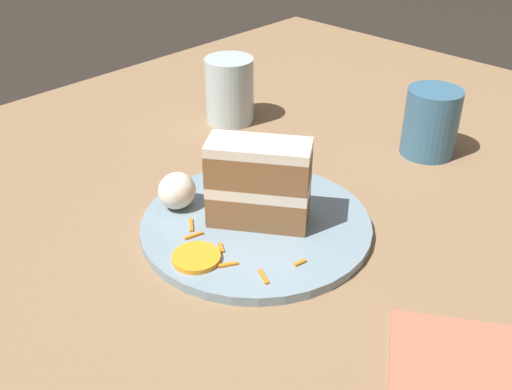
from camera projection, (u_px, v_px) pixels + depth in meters
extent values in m
plane|color=black|center=(278.00, 232.00, 0.78)|extent=(6.00, 6.00, 0.00)
cube|color=#846647|center=(279.00, 221.00, 0.77)|extent=(1.39, 1.14, 0.03)
cylinder|color=gray|center=(256.00, 225.00, 0.72)|extent=(0.28, 0.28, 0.01)
cube|color=brown|center=(259.00, 207.00, 0.71)|extent=(0.11, 0.13, 0.04)
cube|color=silver|center=(259.00, 187.00, 0.69)|extent=(0.11, 0.13, 0.01)
cube|color=brown|center=(259.00, 167.00, 0.68)|extent=(0.11, 0.13, 0.04)
cube|color=silver|center=(259.00, 147.00, 0.67)|extent=(0.11, 0.13, 0.01)
ellipsoid|color=silver|center=(177.00, 191.00, 0.73)|extent=(0.05, 0.04, 0.05)
cylinder|color=orange|center=(196.00, 258.00, 0.65)|extent=(0.05, 0.05, 0.01)
cube|color=orange|center=(194.00, 236.00, 0.69)|extent=(0.02, 0.01, 0.00)
cube|color=orange|center=(300.00, 263.00, 0.65)|extent=(0.02, 0.01, 0.00)
cube|color=orange|center=(221.00, 248.00, 0.67)|extent=(0.01, 0.02, 0.00)
cube|color=orange|center=(266.00, 187.00, 0.78)|extent=(0.02, 0.02, 0.00)
cube|color=orange|center=(263.00, 277.00, 0.63)|extent=(0.01, 0.02, 0.00)
cube|color=orange|center=(262.00, 180.00, 0.80)|extent=(0.01, 0.02, 0.00)
cube|color=orange|center=(191.00, 225.00, 0.71)|extent=(0.02, 0.02, 0.00)
cube|color=orange|center=(228.00, 265.00, 0.64)|extent=(0.02, 0.01, 0.00)
cylinder|color=silver|center=(230.00, 90.00, 0.96)|extent=(0.08, 0.08, 0.11)
cylinder|color=silver|center=(230.00, 110.00, 0.98)|extent=(0.07, 0.07, 0.04)
cylinder|color=#386684|center=(431.00, 122.00, 0.86)|extent=(0.08, 0.08, 0.10)
cylinder|color=#382314|center=(436.00, 95.00, 0.84)|extent=(0.07, 0.07, 0.01)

